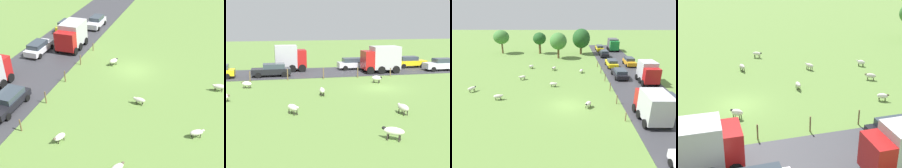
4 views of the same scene
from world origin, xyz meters
The scene contains 19 objects.
ground_plane centered at (0.00, 0.00, 0.00)m, with size 160.00×160.00×0.00m, color olive.
road_strip centered at (10.90, 0.00, 0.03)m, with size 8.00×80.00×0.06m, color #38383D.
sheep_0 centered at (-2.07, 6.26, 0.48)m, with size 1.20×0.52×0.71m.
sheep_2 centered at (2.54, -0.45, 0.53)m, with size 1.05×1.17×0.81m.
sheep_3 centered at (-9.10, 1.65, 0.51)m, with size 1.29×0.71×0.77m.
sheep_4 centered at (2.70, 12.99, 0.46)m, with size 0.87×1.13×0.70m.
sheep_5 centered at (-13.71, 4.25, 0.54)m, with size 1.08×1.24×0.78m.
sheep_7 centered at (-7.40, 9.28, 0.51)m, with size 1.23×0.97×0.75m.
fence_post_0 centered at (6.26, -3.50, 0.50)m, with size 0.12×0.12×1.01m, color brown.
fence_post_1 centered at (6.26, 0.58, 0.60)m, with size 0.12×0.12×1.21m, color brown.
fence_post_2 centered at (6.26, 4.67, 0.64)m, with size 0.12×0.12×1.28m, color brown.
fence_post_3 centered at (6.26, 8.75, 0.64)m, with size 0.12×0.12×1.28m, color brown.
fence_post_4 centered at (6.26, 12.83, 0.58)m, with size 0.12×0.12×1.16m, color brown.
truck_0 centered at (9.09, -3.33, 1.84)m, with size 2.80×4.68×3.34m.
truck_2 centered at (12.82, 7.98, 1.83)m, with size 2.67×3.99×3.38m.
car_0 centered at (9.07, 10.41, 0.85)m, with size 2.20×4.56×1.51m.
car_2 centered at (12.41, -0.61, 0.87)m, with size 2.00×4.55×1.55m.
car_6 centered at (8.85, -11.66, 0.90)m, with size 2.03×4.39×1.62m.
car_7 centered at (12.53, -8.93, 0.87)m, with size 2.02×4.34×1.56m.
Camera 2 is at (-29.63, 10.98, 6.56)m, focal length 51.60 mm.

